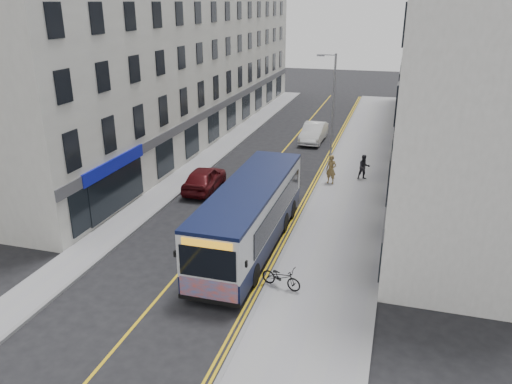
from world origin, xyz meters
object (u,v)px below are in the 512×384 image
Objects in this scene: streetlamp at (332,109)px; car_white at (314,133)px; bicycle at (281,277)px; car_maroon at (204,178)px; pedestrian_far at (364,167)px; pedestrian_near at (331,169)px; city_bus at (250,214)px.

car_white is at bearing 108.12° from streetlamp.
streetlamp is 16.62m from bicycle.
car_maroon is (-7.37, 10.04, 0.18)m from bicycle.
pedestrian_far is 10.50m from car_maroon.
car_maroon reaches higher than bicycle.
pedestrian_far reaches higher than car_maroon.
pedestrian_near is 10.67m from car_white.
car_maroon is at bearing -178.65° from pedestrian_far.
car_maroon is at bearing -107.71° from car_white.
streetlamp reaches higher than city_bus.
bicycle is 0.40× the size of car_maroon.
pedestrian_near is at bearing 76.02° from city_bus.
car_maroon is (-7.50, -3.13, -0.30)m from pedestrian_near.
car_maroon is (-4.56, -13.38, -0.03)m from car_white.
pedestrian_near is (0.57, -3.01, -3.32)m from streetlamp.
pedestrian_near is 8.14m from car_maroon.
streetlamp is at bearing -70.77° from car_white.
car_white reaches higher than bicycle.
pedestrian_far is (1.97, 1.40, -0.11)m from pedestrian_near.
pedestrian_far is at bearing 68.54° from city_bus.
bicycle is at bearing -75.76° from pedestrian_near.
streetlamp is 8.42m from car_white.
city_bus is at bearing -98.31° from streetlamp.
city_bus is 10.17m from pedestrian_near.
streetlamp is 4.48× the size of bicycle.
pedestrian_far reaches higher than bicycle.
car_maroon is at bearing -142.55° from pedestrian_near.
car_maroon is at bearing 126.98° from city_bus.
pedestrian_near is at bearing -160.04° from car_maroon.
pedestrian_near reaches higher than car_white.
car_maroon is at bearing -138.47° from streetlamp.
pedestrian_near is (2.45, 9.84, -0.70)m from city_bus.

